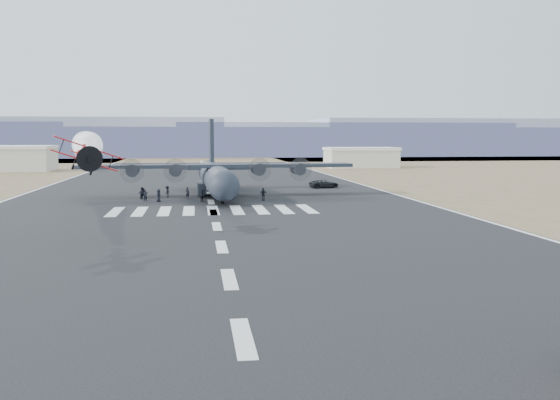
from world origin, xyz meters
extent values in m
plane|color=black|center=(0.00, 0.00, 0.00)|extent=(500.00, 500.00, 0.00)
cube|color=brown|center=(0.00, 230.00, 0.00)|extent=(500.00, 80.00, 0.00)
cube|color=#8890AC|center=(-65.00, 260.00, 8.50)|extent=(150.00, 50.00, 17.00)
cube|color=#8890AC|center=(0.00, 260.00, 6.50)|extent=(150.00, 50.00, 13.00)
cube|color=#8890AC|center=(65.00, 260.00, 7.50)|extent=(150.00, 50.00, 15.00)
cube|color=#8890AC|center=(130.00, 260.00, 8.50)|extent=(150.00, 50.00, 17.00)
cube|color=#B2AD9E|center=(-52.00, 145.00, 3.00)|extent=(24.00, 14.00, 6.00)
cube|color=silver|center=(-52.00, 145.00, 6.30)|extent=(24.50, 14.50, 0.80)
cube|color=#B2AD9E|center=(46.00, 150.00, 2.60)|extent=(20.00, 12.00, 5.20)
cube|color=silver|center=(46.00, 150.00, 5.50)|extent=(20.50, 12.50, 0.80)
cylinder|color=#BB0C10|center=(-12.18, 31.22, 7.46)|extent=(1.74, 5.29, 0.94)
sphere|color=black|center=(-12.21, 31.43, 7.82)|extent=(0.73, 0.73, 0.73)
cylinder|color=black|center=(-11.79, 28.76, 7.46)|extent=(1.13, 0.78, 1.04)
cylinder|color=black|center=(-11.73, 28.40, 7.46)|extent=(2.27, 0.39, 2.29)
cube|color=#BB0C10|center=(-12.11, 30.81, 7.09)|extent=(6.01, 1.96, 2.20)
cube|color=#BB0C10|center=(-12.07, 30.50, 8.34)|extent=(6.20, 1.99, 2.27)
cube|color=#BB0C10|center=(-12.55, 33.59, 7.98)|extent=(0.25, 0.94, 1.04)
cube|color=#BB0C10|center=(-12.55, 33.59, 7.46)|extent=(2.17, 1.05, 0.08)
cylinder|color=black|center=(-12.87, 30.27, 6.21)|extent=(0.20, 0.47, 0.46)
cylinder|color=black|center=(-11.23, 30.53, 6.21)|extent=(0.20, 0.47, 0.46)
sphere|color=white|center=(-12.59, 33.79, 7.46)|extent=(0.73, 0.73, 0.73)
sphere|color=white|center=(-12.98, 36.26, 7.49)|extent=(0.99, 0.99, 0.99)
sphere|color=white|center=(-13.37, 38.73, 7.52)|extent=(1.24, 1.24, 1.24)
sphere|color=white|center=(-13.76, 41.20, 7.55)|extent=(1.50, 1.50, 1.50)
sphere|color=white|center=(-14.15, 43.67, 7.58)|extent=(1.75, 1.75, 1.75)
sphere|color=white|center=(-14.54, 46.13, 7.61)|extent=(2.01, 2.01, 2.01)
sphere|color=white|center=(-14.94, 48.60, 7.64)|extent=(2.27, 2.27, 2.27)
sphere|color=white|center=(-15.33, 51.07, 7.67)|extent=(2.52, 2.52, 2.52)
sphere|color=white|center=(-15.72, 53.54, 7.71)|extent=(2.78, 2.78, 2.78)
sphere|color=white|center=(-16.11, 56.01, 7.74)|extent=(3.04, 3.04, 3.04)
sphere|color=white|center=(-16.50, 58.48, 7.77)|extent=(3.29, 3.29, 3.29)
sphere|color=white|center=(-16.89, 60.94, 7.80)|extent=(3.55, 3.55, 3.55)
sphere|color=white|center=(-17.28, 63.41, 7.83)|extent=(3.80, 3.80, 3.80)
sphere|color=white|center=(-17.68, 65.88, 7.86)|extent=(4.06, 4.06, 4.06)
cylinder|color=#222A33|center=(1.11, 69.12, 2.73)|extent=(5.20, 29.53, 4.20)
sphere|color=#222A33|center=(1.61, 54.43, 2.73)|extent=(4.20, 4.20, 4.20)
cone|color=#222A33|center=(0.61, 83.81, 2.73)|extent=(4.41, 6.44, 4.20)
cube|color=#222A33|center=(1.14, 68.07, 4.73)|extent=(42.13, 5.84, 0.53)
cylinder|color=#222A33|center=(-11.43, 67.12, 4.20)|extent=(2.02, 4.05, 1.89)
cylinder|color=#3F3F44|center=(-11.36, 65.02, 4.20)|extent=(3.57, 0.17, 3.57)
cylinder|color=#222A33|center=(-5.14, 67.33, 4.20)|extent=(2.02, 4.05, 1.89)
cylinder|color=#3F3F44|center=(-5.06, 65.23, 4.20)|extent=(3.57, 0.17, 3.57)
cylinder|color=#222A33|center=(7.46, 67.76, 4.20)|extent=(2.02, 4.05, 1.89)
cylinder|color=#3F3F44|center=(7.53, 65.66, 4.20)|extent=(3.57, 0.17, 3.57)
cylinder|color=#222A33|center=(13.76, 67.98, 4.20)|extent=(2.02, 4.05, 1.89)
cylinder|color=#3F3F44|center=(13.83, 65.88, 4.20)|extent=(3.57, 0.17, 3.57)
cube|color=#222A33|center=(0.68, 81.72, 7.98)|extent=(0.79, 4.74, 8.40)
cube|color=#222A33|center=(0.66, 82.24, 3.57)|extent=(14.80, 3.65, 0.37)
cube|color=#222A33|center=(-1.24, 70.09, 1.16)|extent=(1.47, 6.34, 1.68)
cylinder|color=black|center=(-1.24, 70.09, 0.58)|extent=(0.56, 1.17, 1.16)
cube|color=#222A33|center=(3.38, 70.25, 1.16)|extent=(1.47, 6.34, 1.68)
cylinder|color=black|center=(3.38, 70.25, 0.58)|extent=(0.56, 1.17, 1.16)
cylinder|color=black|center=(1.50, 57.58, 0.47)|extent=(0.45, 0.96, 0.95)
imported|color=black|center=(20.74, 81.35, 0.74)|extent=(5.65, 3.31, 1.48)
imported|color=black|center=(-9.20, 61.40, 0.85)|extent=(0.72, 0.64, 1.69)
imported|color=black|center=(-1.12, 60.46, 0.92)|extent=(1.01, 1.03, 1.83)
imported|color=black|center=(-6.39, 66.90, 0.89)|extent=(0.96, 1.27, 1.78)
imported|color=black|center=(7.53, 60.71, 0.93)|extent=(1.20, 0.83, 1.86)
imported|color=black|center=(-7.38, 61.27, 0.91)|extent=(0.85, 1.03, 1.82)
imported|color=black|center=(-9.85, 65.56, 0.82)|extent=(1.59, 1.10, 1.65)
imported|color=black|center=(-3.34, 65.57, 0.85)|extent=(0.79, 0.75, 1.69)
imported|color=black|center=(-9.97, 65.25, 0.89)|extent=(0.70, 0.96, 1.79)
camera|label=1|loc=(-2.07, -28.11, 9.36)|focal=40.00mm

